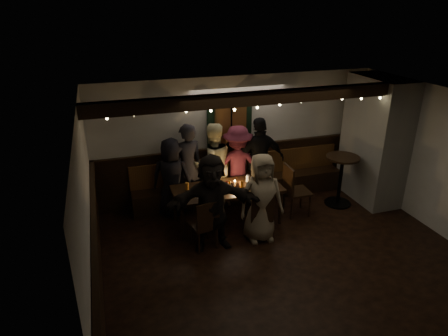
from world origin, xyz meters
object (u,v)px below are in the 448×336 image
object	(u,v)px
chair_near_right	(261,214)
person_c	(213,165)
person_b	(187,167)
dining_table	(227,191)
high_top	(341,174)
chair_near_left	(206,222)
person_e	(260,161)
person_a	(172,178)
person_g	(261,198)
chair_end	(293,188)
person_d	(237,165)
person_f	(212,203)

from	to	relation	value
chair_near_right	person_c	size ratio (longest dim) A/B	0.50
person_b	person_c	bearing A→B (deg)	167.75
dining_table	high_top	size ratio (longest dim) A/B	1.92
chair_near_left	person_e	world-z (taller)	person_e
person_a	person_b	xyz separation A→B (m)	(0.35, 0.14, 0.11)
person_c	chair_near_right	bearing A→B (deg)	101.98
high_top	person_g	xyz separation A→B (m)	(-2.07, -0.72, 0.14)
chair_end	person_a	xyz separation A→B (m)	(-2.25, 0.74, 0.20)
dining_table	chair_end	xyz separation A→B (m)	(1.33, -0.10, -0.08)
dining_table	person_d	distance (m)	0.88
chair_near_left	person_d	world-z (taller)	person_d
chair_end	person_b	size ratio (longest dim) A/B	0.58
chair_near_right	person_f	size ratio (longest dim) A/B	0.52
person_b	person_f	bearing A→B (deg)	80.66
person_c	person_d	world-z (taller)	person_c
chair_end	person_f	size ratio (longest dim) A/B	0.61
chair_near_left	person_c	size ratio (longest dim) A/B	0.53
person_e	high_top	bearing A→B (deg)	158.37
person_b	person_d	distance (m)	1.04
high_top	person_b	distance (m)	3.14
person_b	person_e	bearing A→B (deg)	162.32
person_e	person_a	bearing A→B (deg)	1.10
chair_end	person_a	bearing A→B (deg)	161.81
dining_table	chair_near_left	xyz separation A→B (m)	(-0.63, -0.76, -0.14)
person_a	person_e	world-z (taller)	person_e
chair_near_right	person_e	distance (m)	1.53
person_d	chair_near_right	bearing A→B (deg)	97.10
chair_near_left	person_b	size ratio (longest dim) A/B	0.52
chair_end	chair_near_right	bearing A→B (deg)	-145.70
person_b	person_g	size ratio (longest dim) A/B	1.12
dining_table	person_b	distance (m)	1.00
chair_near_right	person_g	bearing A→B (deg)	130.33
person_a	person_c	bearing A→B (deg)	-150.18
high_top	person_b	xyz separation A→B (m)	(-3.03, 0.77, 0.23)
chair_end	chair_near_left	bearing A→B (deg)	-161.34
person_b	person_d	size ratio (longest dim) A/B	1.08
person_g	person_c	bearing A→B (deg)	108.61
person_b	person_f	distance (m)	1.48
person_d	person_f	xyz separation A→B (m)	(-0.95, -1.43, 0.01)
chair_near_right	person_f	distance (m)	0.96
high_top	person_d	size ratio (longest dim) A/B	0.64
chair_near_right	person_f	bearing A→B (deg)	177.92
chair_near_right	person_g	distance (m)	0.31
chair_near_left	chair_end	xyz separation A→B (m)	(1.95, 0.66, 0.06)
person_e	person_f	xyz separation A→B (m)	(-1.40, -1.35, -0.07)
chair_near_left	person_e	distance (m)	2.12
person_e	dining_table	bearing A→B (deg)	36.31
high_top	person_a	size ratio (longest dim) A/B	0.68
chair_end	person_e	distance (m)	0.91
high_top	person_f	bearing A→B (deg)	-166.56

